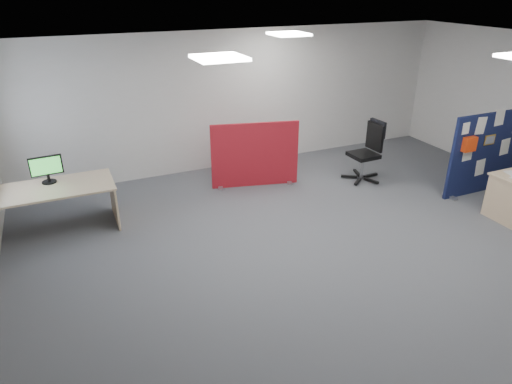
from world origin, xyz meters
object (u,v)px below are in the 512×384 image
object	(u,v)px
navy_divider	(488,152)
second_desk	(54,197)
office_chair	(369,147)
red_divider	(255,155)
monitor_second	(46,168)

from	to	relation	value
navy_divider	second_desk	bearing A→B (deg)	167.19
navy_divider	office_chair	distance (m)	2.06
red_divider	second_desk	distance (m)	3.47
red_divider	monitor_second	xyz separation A→B (m)	(-3.48, -0.13, 0.37)
monitor_second	office_chair	distance (m)	5.62
navy_divider	monitor_second	bearing A→B (deg)	165.99
navy_divider	office_chair	world-z (taller)	navy_divider
navy_divider	second_desk	world-z (taller)	navy_divider
office_chair	second_desk	bearing A→B (deg)	174.82
second_desk	office_chair	distance (m)	5.58
navy_divider	red_divider	size ratio (longest dim) A/B	1.13
office_chair	monitor_second	bearing A→B (deg)	173.17
navy_divider	office_chair	xyz separation A→B (m)	(-1.57, 1.33, -0.11)
monitor_second	second_desk	bearing A→B (deg)	-86.25
red_divider	monitor_second	bearing A→B (deg)	-164.44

